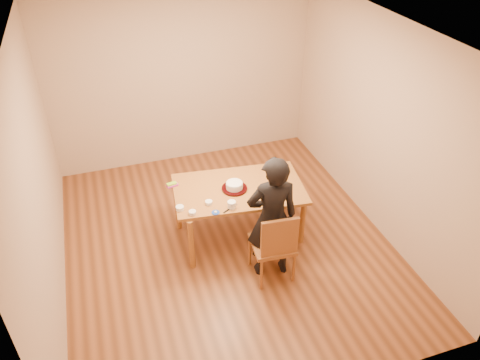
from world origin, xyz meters
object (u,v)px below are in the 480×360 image
object	(u,v)px
dining_table	(239,189)
cake	(234,186)
dining_chair	(272,244)
cake_plate	(234,188)
person	(272,218)

from	to	relation	value
dining_table	cake	bearing A→B (deg)	-161.65
dining_chair	dining_table	bearing A→B (deg)	106.23
dining_chair	cake	xyz separation A→B (m)	(-0.21, 0.76, 0.36)
dining_table	dining_chair	size ratio (longest dim) A/B	3.40
dining_chair	cake_plate	distance (m)	0.85
cake	cake_plate	bearing A→B (deg)	90.00
dining_chair	person	size ratio (longest dim) A/B	0.29
dining_chair	person	distance (m)	0.35
person	dining_chair	bearing A→B (deg)	97.76
cake_plate	person	bearing A→B (deg)	-73.75
dining_chair	person	bearing A→B (deg)	95.27
dining_chair	cake_plate	world-z (taller)	cake_plate
dining_table	dining_chair	world-z (taller)	dining_table
dining_table	dining_chair	xyz separation A→B (m)	(0.15, -0.78, -0.28)
cake	person	bearing A→B (deg)	-73.75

